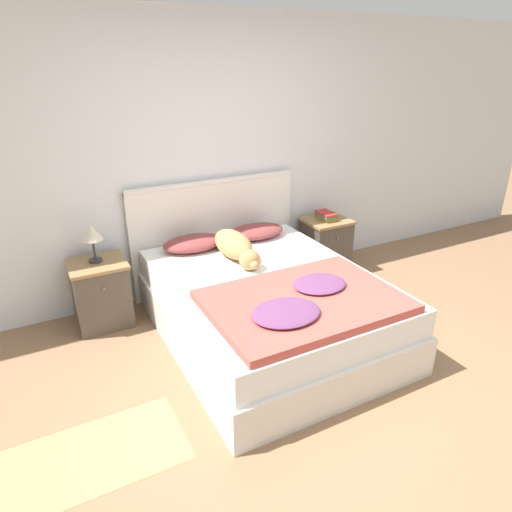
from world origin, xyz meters
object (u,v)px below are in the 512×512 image
at_px(bed, 268,307).
at_px(book_stack, 326,216).
at_px(nightstand_right, 325,245).
at_px(pillow_left, 194,243).
at_px(nightstand_left, 101,293).
at_px(pillow_right, 256,231).
at_px(table_lamp, 92,234).
at_px(dog, 236,246).

relative_size(bed, book_stack, 8.54).
distance_m(nightstand_right, pillow_left, 1.53).
height_order(bed, nightstand_left, nightstand_left).
relative_size(pillow_right, table_lamp, 1.72).
xyz_separation_m(nightstand_left, pillow_left, (0.85, -0.02, 0.31)).
xyz_separation_m(dog, book_stack, (1.24, 0.37, -0.03)).
height_order(bed, pillow_right, pillow_right).
height_order(nightstand_right, pillow_right, pillow_right).
xyz_separation_m(nightstand_left, table_lamp, (0.00, 0.03, 0.54)).
height_order(pillow_left, pillow_right, same).
xyz_separation_m(bed, table_lamp, (-1.17, 0.86, 0.56)).
relative_size(pillow_left, table_lamp, 1.72).
relative_size(nightstand_left, pillow_left, 1.03).
bearing_deg(dog, nightstand_left, 161.67).
distance_m(pillow_left, pillow_right, 0.64).
bearing_deg(nightstand_left, nightstand_right, 0.00).
bearing_deg(pillow_left, table_lamp, 176.96).
distance_m(dog, book_stack, 1.29).
height_order(book_stack, table_lamp, table_lamp).
bearing_deg(pillow_right, nightstand_left, 179.34).
bearing_deg(table_lamp, dog, -19.62).
relative_size(bed, nightstand_left, 3.57).
bearing_deg(nightstand_right, book_stack, 102.80).
distance_m(nightstand_left, book_stack, 2.37).
bearing_deg(bed, pillow_left, 111.49).
distance_m(pillow_left, dog, 0.44).
height_order(bed, nightstand_right, nightstand_right).
bearing_deg(nightstand_right, bed, -144.68).
bearing_deg(nightstand_left, table_lamp, 90.00).
bearing_deg(pillow_left, book_stack, 0.92).
relative_size(nightstand_right, pillow_right, 1.03).
relative_size(bed, dog, 2.64).
distance_m(bed, table_lamp, 1.56).
distance_m(bed, nightstand_right, 1.44).
relative_size(pillow_left, pillow_right, 1.00).
bearing_deg(bed, book_stack, 35.58).
bearing_deg(dog, nightstand_right, 16.54).
relative_size(nightstand_left, table_lamp, 1.77).
bearing_deg(pillow_right, bed, -111.49).
distance_m(book_stack, table_lamp, 2.36).
distance_m(nightstand_right, book_stack, 0.33).
xyz_separation_m(bed, book_stack, (1.17, 0.84, 0.36)).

